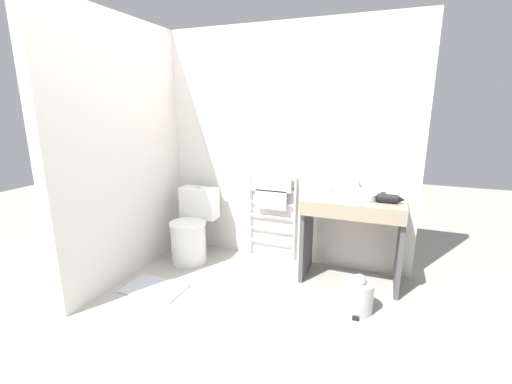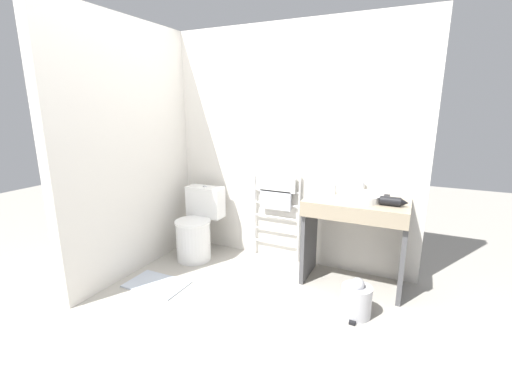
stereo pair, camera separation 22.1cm
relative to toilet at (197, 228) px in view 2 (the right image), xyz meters
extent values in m
plane|color=#A8A399|center=(0.87, -0.99, -0.33)|extent=(12.00, 12.00, 0.00)
cube|color=silver|center=(0.87, 0.44, 0.88)|extent=(2.73, 0.12, 2.43)
cube|color=silver|center=(-0.43, -0.31, 0.88)|extent=(0.12, 2.03, 2.43)
cylinder|color=white|center=(0.00, -0.08, -0.12)|extent=(0.37, 0.37, 0.42)
cylinder|color=white|center=(0.00, -0.08, 0.10)|extent=(0.38, 0.38, 0.02)
cube|color=white|center=(0.00, 0.18, 0.26)|extent=(0.42, 0.18, 0.34)
cylinder|color=silver|center=(0.00, 0.18, 0.44)|extent=(0.05, 0.05, 0.01)
cylinder|color=silver|center=(0.54, 0.34, 0.14)|extent=(0.02, 0.02, 0.95)
cylinder|color=silver|center=(1.05, 0.34, 0.14)|extent=(0.02, 0.02, 0.95)
cylinder|color=silver|center=(0.80, 0.34, -0.16)|extent=(0.51, 0.02, 0.02)
cylinder|color=silver|center=(0.80, 0.34, -0.01)|extent=(0.51, 0.02, 0.02)
cylinder|color=silver|center=(0.80, 0.34, 0.13)|extent=(0.51, 0.02, 0.02)
cylinder|color=silver|center=(0.80, 0.34, 0.28)|extent=(0.51, 0.02, 0.02)
cylinder|color=silver|center=(0.80, 0.34, 0.43)|extent=(0.51, 0.02, 0.02)
cylinder|color=silver|center=(0.80, 0.34, 0.58)|extent=(0.51, 0.02, 0.02)
cube|color=silver|center=(0.80, 0.32, 0.51)|extent=(0.44, 0.04, 0.16)
cube|color=silver|center=(0.80, 0.32, 0.34)|extent=(0.34, 0.04, 0.21)
cube|color=gray|center=(1.66, 0.11, 0.47)|extent=(0.89, 0.52, 0.03)
cube|color=gray|center=(1.66, -0.14, 0.40)|extent=(0.89, 0.02, 0.10)
cube|color=#4C4C4F|center=(1.24, 0.11, 0.06)|extent=(0.04, 0.44, 0.79)
cube|color=#4C4C4F|center=(2.09, 0.11, 0.06)|extent=(0.04, 0.44, 0.79)
cylinder|color=white|center=(1.68, 0.11, 0.52)|extent=(0.38, 0.38, 0.06)
cylinder|color=silver|center=(1.68, 0.11, 0.55)|extent=(0.31, 0.31, 0.01)
cylinder|color=silver|center=(1.68, 0.33, 0.56)|extent=(0.02, 0.02, 0.14)
cylinder|color=silver|center=(1.68, 0.29, 0.62)|extent=(0.02, 0.09, 0.02)
cylinder|color=white|center=(1.34, 0.26, 0.54)|extent=(0.08, 0.08, 0.10)
cylinder|color=white|center=(1.41, 0.24, 0.54)|extent=(0.08, 0.08, 0.10)
cylinder|color=black|center=(1.94, 0.05, 0.53)|extent=(0.17, 0.08, 0.08)
cone|color=black|center=(2.06, 0.05, 0.53)|extent=(0.06, 0.07, 0.07)
cube|color=black|center=(1.91, 0.13, 0.53)|extent=(0.05, 0.09, 0.05)
cylinder|color=#B7B7BC|center=(1.79, -0.39, -0.21)|extent=(0.24, 0.24, 0.25)
sphere|color=#B7B7BC|center=(1.79, -0.39, -0.06)|extent=(0.11, 0.11, 0.11)
cube|color=black|center=(1.79, -0.52, -0.32)|extent=(0.05, 0.04, 0.02)
cube|color=#B2BCCC|center=(0.01, -0.70, -0.33)|extent=(0.56, 0.36, 0.01)
camera|label=1|loc=(1.91, -3.02, 1.30)|focal=24.00mm
camera|label=2|loc=(2.11, -2.93, 1.30)|focal=24.00mm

